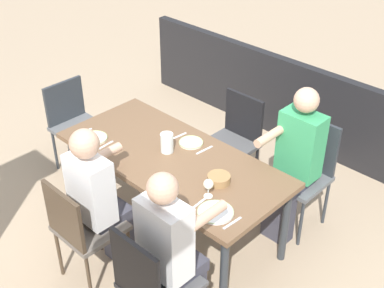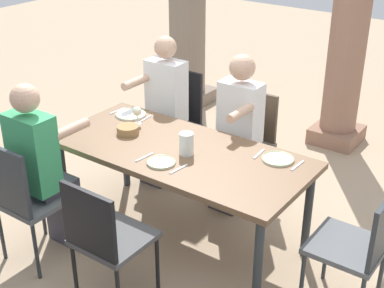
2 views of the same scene
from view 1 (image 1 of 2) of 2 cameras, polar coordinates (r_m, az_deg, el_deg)
name	(u,v)px [view 1 (image 1 of 2)]	position (r m, az deg, el deg)	size (l,w,h in m)	color
ground_plane	(174,228)	(4.58, -2.01, -9.24)	(16.00, 16.00, 0.00)	tan
dining_table	(172,163)	(4.15, -2.20, -2.15)	(1.92, 0.88, 0.76)	brown
chair_west_north	(151,282)	(3.42, -4.52, -14.89)	(0.44, 0.44, 0.96)	#4F4F50
chair_west_south	(305,167)	(4.44, 12.27, -2.52)	(0.44, 0.44, 0.96)	#5B5E61
chair_mid_north	(81,226)	(3.88, -12.08, -8.82)	(0.44, 0.44, 0.92)	#6A6158
chair_mid_south	(235,136)	(4.81, 4.71, 0.84)	(0.44, 0.44, 0.92)	#4F4F50
chair_head_east	(74,121)	(5.17, -12.84, 2.51)	(0.44, 0.44, 0.90)	#5B5E61
diner_woman_green	(294,161)	(4.22, 11.12, -1.83)	(0.35, 0.49, 1.34)	#3F3F4C
diner_man_white	(173,249)	(3.39, -2.15, -11.43)	(0.35, 0.49, 1.33)	#3F3F4C
diner_guest_third	(99,198)	(3.85, -10.17, -5.81)	(0.35, 0.49, 1.30)	#3F3F4C
patio_railing	(304,107)	(5.58, 12.22, 4.04)	(4.32, 0.10, 0.90)	black
plate_0	(215,212)	(3.56, 2.59, -7.47)	(0.25, 0.25, 0.02)	white
wine_glass_0	(208,185)	(3.64, 1.81, -4.47)	(0.07, 0.07, 0.15)	white
fork_0	(232,223)	(3.49, 4.44, -8.64)	(0.02, 0.17, 0.01)	silver
spoon_0	(199,203)	(3.64, 0.82, -6.49)	(0.02, 0.17, 0.01)	silver
plate_1	(191,142)	(4.26, -0.11, 0.17)	(0.20, 0.20, 0.02)	silver
fork_1	(204,150)	(4.18, 1.37, -0.67)	(0.02, 0.17, 0.01)	silver
spoon_1	(178,136)	(4.36, -1.53, 0.85)	(0.02, 0.17, 0.01)	silver
plate_2	(94,138)	(4.40, -10.71, 0.65)	(0.23, 0.23, 0.02)	silver
fork_2	(105,145)	(4.30, -9.50, -0.16)	(0.02, 0.17, 0.01)	silver
spoon_2	(83,132)	(4.51, -11.84, 1.29)	(0.02, 0.17, 0.01)	silver
water_pitcher	(167,144)	(4.14, -2.76, 0.04)	(0.10, 0.10, 0.16)	white
bread_basket	(219,179)	(3.82, 2.96, -3.85)	(0.17, 0.17, 0.06)	#9E7547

